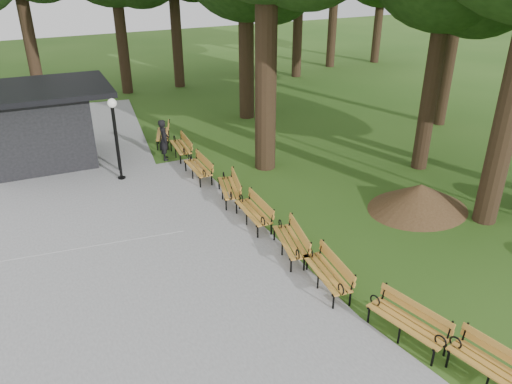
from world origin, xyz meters
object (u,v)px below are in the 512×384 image
bench_1 (495,370)px  bench_9 (163,134)px  kiosk (38,126)px  bench_7 (198,168)px  bench_3 (326,273)px  bench_6 (229,188)px  lamp_post (115,122)px  dirt_mound (419,197)px  bench_4 (290,242)px  bench_8 (181,147)px  person (164,140)px  bench_5 (253,212)px  bench_2 (407,323)px

bench_1 → bench_9: (-0.92, 16.14, 0.00)m
kiosk → bench_7: bearing=-38.7°
bench_3 → bench_6: same height
lamp_post → dirt_mound: size_ratio=1.06×
bench_4 → bench_8: same height
dirt_mound → bench_4: 5.19m
bench_8 → lamp_post: bearing=-61.7°
person → kiosk: bearing=80.3°
bench_5 → bench_8: size_ratio=1.00×
lamp_post → bench_5: bearing=-63.8°
bench_6 → bench_7: (-0.23, 2.13, 0.00)m
bench_7 → bench_9: bearing=-178.6°
bench_4 → bench_6: size_ratio=1.00×
bench_9 → bench_7: bearing=19.3°
dirt_mound → bench_7: dirt_mound is taller
dirt_mound → bench_3: bearing=-159.1°
bench_2 → bench_8: same height
kiosk → bench_6: size_ratio=2.61×
bench_6 → bench_8: bearing=-162.9°
bench_1 → bench_2: size_ratio=1.00×
bench_4 → bench_5: (-0.06, 2.00, 0.00)m
bench_4 → bench_7: same height
lamp_post → bench_7: (2.53, -1.33, -1.78)m
kiosk → bench_4: bearing=-60.3°
bench_1 → bench_4: 5.85m
bench_6 → bench_9: (-0.09, 6.44, 0.00)m
person → bench_4: bearing=-161.2°
person → bench_5: person is taller
bench_1 → person: bearing=177.4°
lamp_post → bench_9: bearing=48.2°
person → bench_9: person is taller
bench_2 → bench_8: 12.44m
bench_3 → bench_5: 3.68m
kiosk → dirt_mound: kiosk is taller
bench_4 → person: bearing=-160.5°
bench_4 → bench_7: 6.05m
kiosk → bench_7: 6.66m
person → lamp_post: lamp_post is taller
person → bench_1: 14.39m
bench_3 → bench_4: (0.02, 1.69, 0.00)m
dirt_mound → bench_8: 9.63m
bench_1 → bench_5: 7.83m
bench_2 → bench_6: same height
bench_3 → lamp_post: bearing=-153.9°
dirt_mound → bench_9: (-5.22, 10.07, -0.00)m
lamp_post → bench_7: size_ratio=1.62×
bench_1 → bench_5: bearing=178.5°
dirt_mound → bench_5: dirt_mound is taller
lamp_post → bench_1: lamp_post is taller
kiosk → bench_8: bearing=-18.1°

